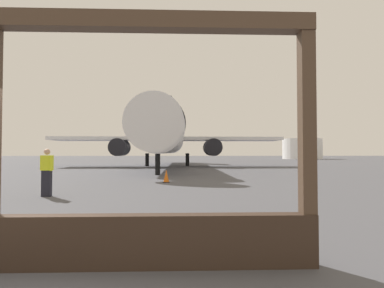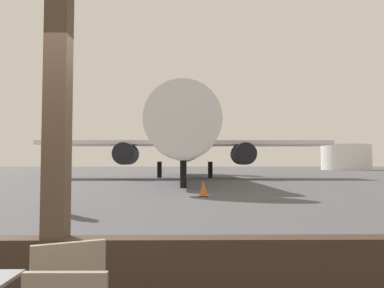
{
  "view_description": "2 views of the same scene",
  "coord_description": "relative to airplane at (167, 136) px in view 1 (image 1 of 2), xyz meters",
  "views": [
    {
      "loc": [
        2.64,
        -4.3,
        1.6
      ],
      "look_at": [
        3.23,
        13.15,
        2.09
      ],
      "focal_mm": 28.66,
      "sensor_mm": 36.0,
      "label": 1
    },
    {
      "loc": [
        1.14,
        -3.3,
        1.38
      ],
      "look_at": [
        1.38,
        15.8,
        2.35
      ],
      "focal_mm": 35.32,
      "sensor_mm": 36.0,
      "label": 2
    }
  ],
  "objects": [
    {
      "name": "traffic_cone",
      "position": [
        0.89,
        -18.24,
        -3.16
      ],
      "size": [
        0.36,
        0.36,
        0.68
      ],
      "color": "orange",
      "rests_on": "ground"
    },
    {
      "name": "airplane",
      "position": [
        0.0,
        0.0,
        0.0
      ],
      "size": [
        26.07,
        33.28,
        10.46
      ],
      "color": "silver",
      "rests_on": "ground"
    },
    {
      "name": "ground_plane",
      "position": [
        -0.92,
        9.52,
        -3.48
      ],
      "size": [
        220.0,
        220.0,
        0.0
      ],
      "primitive_type": "plane",
      "color": "#4C4C51"
    },
    {
      "name": "ground_crew_worker",
      "position": [
        -3.21,
        -23.4,
        -2.58
      ],
      "size": [
        0.49,
        0.35,
        1.74
      ],
      "color": "black",
      "rests_on": "ground"
    },
    {
      "name": "fuel_storage_tank",
      "position": [
        32.49,
        42.42,
        -0.92
      ],
      "size": [
        9.72,
        9.72,
        5.13
      ],
      "primitive_type": "cylinder",
      "color": "white",
      "rests_on": "ground"
    }
  ]
}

